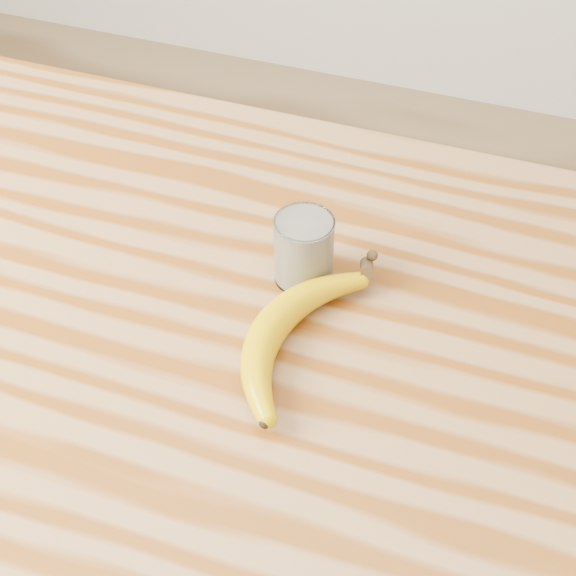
% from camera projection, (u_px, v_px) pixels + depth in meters
% --- Properties ---
extents(table, '(1.20, 0.80, 0.90)m').
position_uv_depth(table, '(219.00, 370.00, 1.04)').
color(table, '#99693F').
rests_on(table, ground).
extents(smoothie_glass, '(0.07, 0.07, 0.09)m').
position_uv_depth(smoothie_glass, '(304.00, 249.00, 0.94)').
color(smoothie_glass, white).
rests_on(smoothie_glass, table).
extents(banana, '(0.17, 0.35, 0.04)m').
position_uv_depth(banana, '(271.00, 325.00, 0.89)').
color(banana, '#CE9B00').
rests_on(banana, table).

